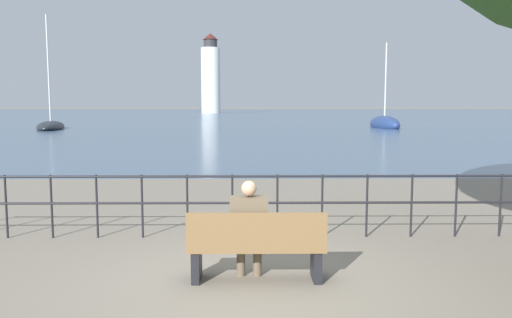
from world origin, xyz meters
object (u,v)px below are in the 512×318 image
Objects in this scene: seated_person_left at (249,226)px; sailboat_1 at (384,124)px; sailboat_0 at (51,126)px; park_bench at (257,248)px; harbor_lighthouse at (211,76)px.

seated_person_left is 43.68m from sailboat_1.
park_bench is at bearing -80.53° from sailboat_0.
harbor_lighthouse reaches higher than sailboat_0.
harbor_lighthouse is (-10.99, 136.44, 9.66)m from seated_person_left.
sailboat_0 is 0.48× the size of harbor_lighthouse.
seated_person_left is (-0.09, 0.07, 0.26)m from park_bench.
park_bench is at bearing -115.26° from sailboat_1.
harbor_lighthouse is at bearing 94.64° from park_bench.
park_bench is 43.72m from sailboat_1.
sailboat_0 reaches higher than seated_person_left.
sailboat_1 is (12.96, 41.71, -0.32)m from seated_person_left.
park_bench is 0.20× the size of sailboat_1.
sailboat_1 is at bearing -75.81° from harbor_lighthouse.
seated_person_left is at bearing -115.40° from sailboat_1.
sailboat_0 is (-18.50, 40.39, -0.17)m from park_bench.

